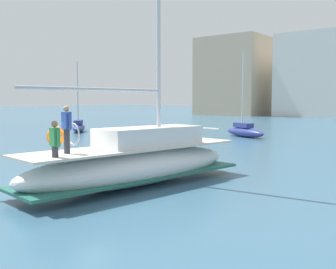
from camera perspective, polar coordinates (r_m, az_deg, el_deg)
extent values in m
plane|color=#38607A|center=(15.31, -13.83, -7.35)|extent=(400.00, 400.00, 0.00)
ellipsoid|color=silver|center=(15.14, -4.69, -4.66)|extent=(3.72, 9.84, 1.40)
cube|color=#236656|center=(15.20, -4.68, -5.83)|extent=(3.71, 9.65, 0.10)
cube|color=beige|center=(15.04, -4.71, -1.88)|extent=(3.46, 9.34, 0.08)
cube|color=silver|center=(15.46, -2.65, -0.23)|extent=(2.27, 4.51, 0.70)
cylinder|color=silver|center=(16.07, -1.37, 16.77)|extent=(0.16, 0.16, 10.07)
cylinder|color=#B7B7BC|center=(13.94, -10.16, 6.43)|extent=(0.92, 5.72, 0.12)
cylinder|color=silver|center=(18.10, 6.18, 0.87)|extent=(0.90, 0.18, 0.06)
torus|color=orange|center=(14.51, -15.81, -0.27)|extent=(0.24, 0.71, 0.70)
cylinder|color=#33333D|center=(13.37, -14.33, -0.96)|extent=(0.20, 0.20, 0.80)
cube|color=#3351AD|center=(13.32, -14.39, 1.95)|extent=(0.34, 0.24, 0.56)
sphere|color=tan|center=(13.31, -14.42, 3.63)|extent=(0.20, 0.20, 0.20)
cylinder|color=#3351AD|center=(13.51, -14.84, 1.77)|extent=(0.09, 0.09, 0.50)
cylinder|color=#3351AD|center=(13.13, -13.91, 1.71)|extent=(0.09, 0.09, 0.50)
cylinder|color=#33333D|center=(12.57, -15.92, -2.39)|extent=(0.20, 0.20, 0.35)
cube|color=#338C4C|center=(12.52, -15.97, -0.32)|extent=(0.34, 0.24, 0.56)
sphere|color=#9E7051|center=(12.50, -16.01, 1.46)|extent=(0.20, 0.20, 0.20)
cylinder|color=#338C4C|center=(12.72, -16.43, -0.48)|extent=(0.09, 0.09, 0.50)
cylinder|color=#338C4C|center=(12.34, -15.48, -0.62)|extent=(0.09, 0.09, 0.50)
torus|color=silver|center=(13.47, -13.46, 0.04)|extent=(0.76, 0.17, 0.76)
ellipsoid|color=navy|center=(42.13, -12.71, 0.94)|extent=(4.39, 4.39, 0.81)
cube|color=navy|center=(41.85, -12.76, 1.75)|extent=(1.97, 1.97, 0.40)
cylinder|color=silver|center=(41.67, -12.85, 5.85)|extent=(0.13, 0.13, 6.39)
ellipsoid|color=navy|center=(35.81, 10.98, 0.32)|extent=(5.13, 3.42, 0.83)
cube|color=navy|center=(35.98, 10.75, 1.32)|extent=(2.19, 1.64, 0.40)
cylinder|color=silver|center=(36.03, 10.71, 6.38)|extent=(0.13, 0.13, 6.75)
ellipsoid|color=silver|center=(13.93, -22.21, -7.49)|extent=(0.40, 0.31, 0.16)
sphere|color=silver|center=(13.74, -22.15, -7.52)|extent=(0.11, 0.11, 0.11)
cone|color=gold|center=(13.68, -22.12, -7.62)|extent=(0.08, 0.07, 0.04)
cube|color=#9E9993|center=(13.95, -21.00, -7.34)|extent=(0.37, 0.59, 0.15)
cube|color=#C6AD8E|center=(92.56, 9.62, 8.16)|extent=(14.57, 13.14, 17.27)
cube|color=silver|center=(85.50, 22.04, 7.92)|extent=(18.73, 10.90, 16.56)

